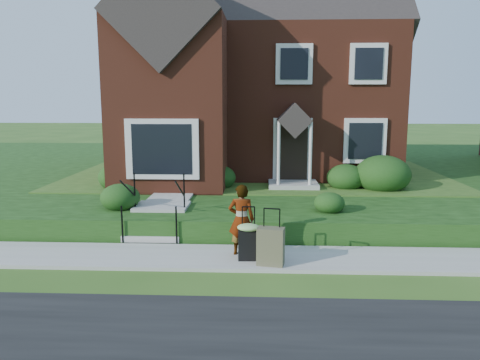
# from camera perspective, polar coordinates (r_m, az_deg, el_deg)

# --- Properties ---
(ground) EXTENTS (120.00, 120.00, 0.00)m
(ground) POSITION_cam_1_polar(r_m,az_deg,el_deg) (10.38, 1.70, -9.68)
(ground) COLOR #2D5119
(ground) RESTS_ON ground
(sidewalk) EXTENTS (60.00, 1.60, 0.08)m
(sidewalk) POSITION_cam_1_polar(r_m,az_deg,el_deg) (10.36, 1.70, -9.47)
(sidewalk) COLOR #9E9B93
(sidewalk) RESTS_ON ground
(terrace) EXTENTS (44.00, 20.00, 0.60)m
(terrace) POSITION_cam_1_polar(r_m,az_deg,el_deg) (21.28, 13.00, 0.99)
(terrace) COLOR #15340E
(terrace) RESTS_ON ground
(walkway) EXTENTS (1.20, 6.00, 0.06)m
(walkway) POSITION_cam_1_polar(r_m,az_deg,el_deg) (15.28, -7.41, -0.97)
(walkway) COLOR #9E9B93
(walkway) RESTS_ON terrace
(main_house) EXTENTS (10.40, 10.20, 9.40)m
(main_house) POSITION_cam_1_polar(r_m,az_deg,el_deg) (19.48, 1.60, 15.09)
(main_house) COLOR maroon
(main_house) RESTS_ON terrace
(front_steps) EXTENTS (1.40, 2.02, 1.50)m
(front_steps) POSITION_cam_1_polar(r_m,az_deg,el_deg) (12.29, -9.93, -4.41)
(front_steps) COLOR #9E9B93
(front_steps) RESTS_ON ground
(foundation_shrubs) EXTENTS (10.07, 4.41, 1.23)m
(foundation_shrubs) POSITION_cam_1_polar(r_m,az_deg,el_deg) (14.83, 5.36, 0.61)
(foundation_shrubs) COLOR black
(foundation_shrubs) RESTS_ON terrace
(woman) EXTENTS (0.57, 0.38, 1.57)m
(woman) POSITION_cam_1_polar(r_m,az_deg,el_deg) (10.26, 0.17, -4.84)
(woman) COLOR #999999
(woman) RESTS_ON sidewalk
(suitcase_black) EXTENTS (0.50, 0.42, 1.16)m
(suitcase_black) POSITION_cam_1_polar(r_m,az_deg,el_deg) (10.00, 1.03, -7.26)
(suitcase_black) COLOR black
(suitcase_black) RESTS_ON sidewalk
(suitcase_olive) EXTENTS (0.60, 0.41, 1.18)m
(suitcase_olive) POSITION_cam_1_polar(r_m,az_deg,el_deg) (9.73, 3.76, -8.07)
(suitcase_olive) COLOR brown
(suitcase_olive) RESTS_ON sidewalk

